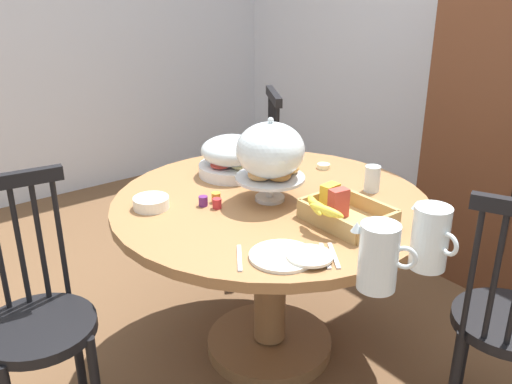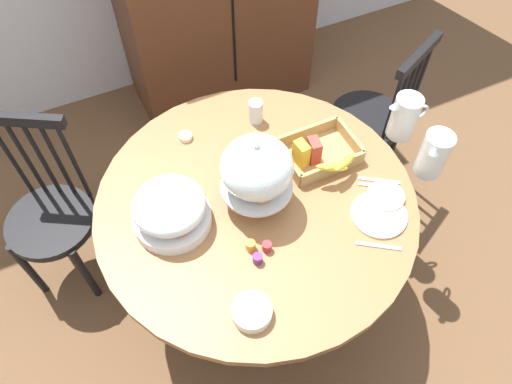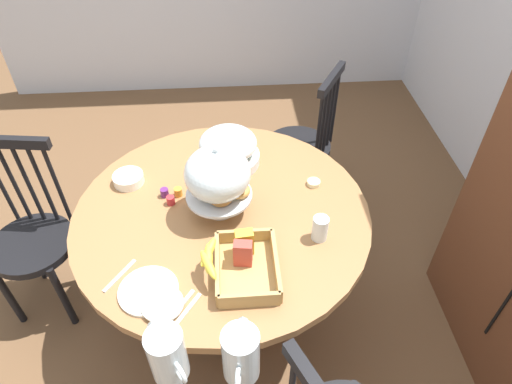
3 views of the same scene
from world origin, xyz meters
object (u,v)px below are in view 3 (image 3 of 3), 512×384
object	(u,v)px
windsor_chair_near_window	(302,147)
cereal_bowl	(128,179)
windsor_chair_by_cabinet	(34,240)
fruit_platter_covered	(228,148)
cereal_basket	(241,262)
china_plate_large	(148,291)
drinking_glass	(320,228)
dining_table	(224,240)
butter_dish	(314,183)
china_plate_small	(162,304)
orange_juice_pitcher	(168,357)
milk_pitcher	(241,356)
pastry_stand_with_dome	(218,176)

from	to	relation	value
windsor_chair_near_window	cereal_bowl	size ratio (longest dim) A/B	6.96
windsor_chair_near_window	windsor_chair_by_cabinet	size ratio (longest dim) A/B	1.00
fruit_platter_covered	cereal_basket	size ratio (longest dim) A/B	0.95
china_plate_large	drinking_glass	size ratio (longest dim) A/B	2.00
dining_table	cereal_bowl	bearing A→B (deg)	-117.13
windsor_chair_near_window	butter_dish	distance (m)	0.73
china_plate_large	china_plate_small	distance (m)	0.09
dining_table	windsor_chair_by_cabinet	xyz separation A→B (m)	(-0.15, -0.93, -0.09)
cereal_basket	orange_juice_pitcher	bearing A→B (deg)	-32.08
windsor_chair_by_cabinet	drinking_glass	world-z (taller)	windsor_chair_by_cabinet
milk_pitcher	china_plate_large	xyz separation A→B (m)	(-0.32, -0.32, -0.09)
cereal_bowl	pastry_stand_with_dome	bearing A→B (deg)	62.89
pastry_stand_with_dome	cereal_basket	distance (m)	0.37
dining_table	windsor_chair_by_cabinet	size ratio (longest dim) A/B	1.32
fruit_platter_covered	cereal_basket	distance (m)	0.66
drinking_glass	milk_pitcher	bearing A→B (deg)	-32.60
pastry_stand_with_dome	cereal_basket	world-z (taller)	pastry_stand_with_dome
cereal_bowl	drinking_glass	xyz separation A→B (m)	(0.40, 0.82, 0.03)
fruit_platter_covered	pastry_stand_with_dome	bearing A→B (deg)	-8.09
china_plate_large	cereal_bowl	bearing A→B (deg)	-166.20
drinking_glass	butter_dish	xyz separation A→B (m)	(-0.32, 0.03, -0.04)
windsor_chair_near_window	pastry_stand_with_dome	xyz separation A→B (m)	(0.80, -0.50, 0.48)
windsor_chair_by_cabinet	cereal_basket	bearing A→B (deg)	64.75
windsor_chair_by_cabinet	pastry_stand_with_dome	xyz separation A→B (m)	(0.15, 0.93, 0.48)
windsor_chair_by_cabinet	pastry_stand_with_dome	world-z (taller)	pastry_stand_with_dome
orange_juice_pitcher	cereal_bowl	size ratio (longest dim) A/B	1.47
cereal_bowl	butter_dish	distance (m)	0.86
windsor_chair_by_cabinet	drinking_glass	bearing A→B (deg)	75.82
dining_table	drinking_glass	world-z (taller)	drinking_glass
fruit_platter_covered	drinking_glass	xyz separation A→B (m)	(0.52, 0.35, -0.03)
windsor_chair_by_cabinet	china_plate_large	xyz separation A→B (m)	(0.55, 0.66, 0.29)
dining_table	butter_dish	bearing A→B (deg)	108.03
cereal_basket	cereal_bowl	world-z (taller)	cereal_basket
cereal_basket	windsor_chair_near_window	bearing A→B (deg)	159.42
windsor_chair_by_cabinet	china_plate_small	size ratio (longest dim) A/B	6.50
pastry_stand_with_dome	orange_juice_pitcher	size ratio (longest dim) A/B	1.67
fruit_platter_covered	cereal_bowl	bearing A→B (deg)	-76.11
china_plate_large	milk_pitcher	bearing A→B (deg)	45.04
pastry_stand_with_dome	milk_pitcher	size ratio (longest dim) A/B	1.67
windsor_chair_near_window	orange_juice_pitcher	size ratio (longest dim) A/B	4.74
dining_table	cereal_bowl	size ratio (longest dim) A/B	9.21
butter_dish	china_plate_large	bearing A→B (deg)	-52.47
orange_juice_pitcher	dining_table	bearing A→B (deg)	166.47
milk_pitcher	china_plate_large	bearing A→B (deg)	-134.96
fruit_platter_covered	cereal_bowl	distance (m)	0.49
cereal_basket	butter_dish	bearing A→B (deg)	142.32
fruit_platter_covered	cereal_bowl	size ratio (longest dim) A/B	2.14
windsor_chair_near_window	dining_table	bearing A→B (deg)	-31.52
cereal_bowl	windsor_chair_by_cabinet	bearing A→B (deg)	-82.31
pastry_stand_with_dome	butter_dish	bearing A→B (deg)	107.49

